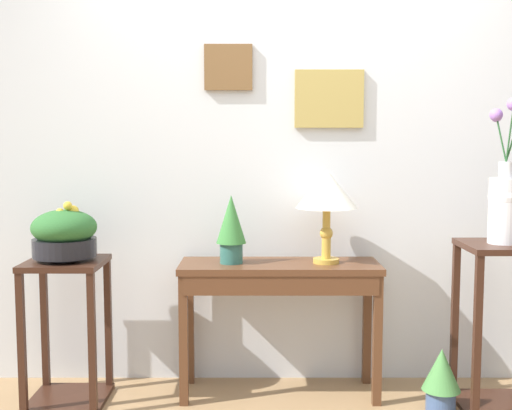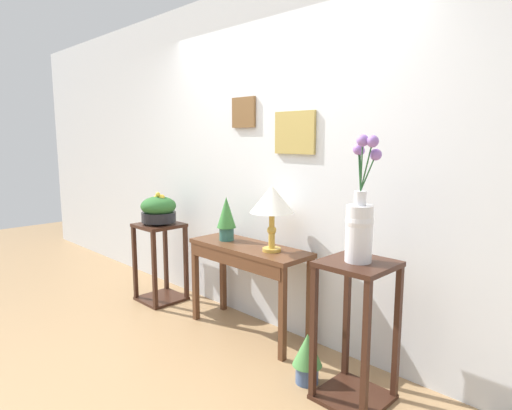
# 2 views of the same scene
# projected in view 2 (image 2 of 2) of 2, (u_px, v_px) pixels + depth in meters

# --- Properties ---
(ground_plane) EXTENTS (12.00, 12.00, 0.01)m
(ground_plane) POSITION_uv_depth(u_px,v_px,m) (140.00, 384.00, 2.80)
(ground_plane) COLOR #9E7A51
(back_wall_with_art) EXTENTS (9.00, 0.13, 2.80)m
(back_wall_with_art) POSITION_uv_depth(u_px,v_px,m) (278.00, 159.00, 3.50)
(back_wall_with_art) COLOR silver
(back_wall_with_art) RESTS_ON ground
(console_table) EXTENTS (1.07, 0.38, 0.73)m
(console_table) POSITION_uv_depth(u_px,v_px,m) (247.00, 260.00, 3.45)
(console_table) COLOR #56331E
(console_table) RESTS_ON ground
(table_lamp) EXTENTS (0.33, 0.33, 0.50)m
(table_lamp) POSITION_uv_depth(u_px,v_px,m) (272.00, 201.00, 3.21)
(table_lamp) COLOR gold
(table_lamp) RESTS_ON console_table
(potted_plant_on_console) EXTENTS (0.16, 0.16, 0.37)m
(potted_plant_on_console) POSITION_uv_depth(u_px,v_px,m) (226.00, 217.00, 3.59)
(potted_plant_on_console) COLOR #2D665B
(potted_plant_on_console) RESTS_ON console_table
(pedestal_stand_left) EXTENTS (0.40, 0.40, 0.76)m
(pedestal_stand_left) POSITION_uv_depth(u_px,v_px,m) (160.00, 262.00, 4.20)
(pedestal_stand_left) COLOR #381E14
(pedestal_stand_left) RESTS_ON ground
(planter_bowl_wide_left) EXTENTS (0.33, 0.33, 0.31)m
(planter_bowl_wide_left) POSITION_uv_depth(u_px,v_px,m) (159.00, 210.00, 4.12)
(planter_bowl_wide_left) COLOR black
(planter_bowl_wide_left) RESTS_ON pedestal_stand_left
(pedestal_stand_right) EXTENTS (0.40, 0.40, 0.86)m
(pedestal_stand_right) POSITION_uv_depth(u_px,v_px,m) (355.00, 332.00, 2.57)
(pedestal_stand_right) COLOR #381E14
(pedestal_stand_right) RESTS_ON ground
(flower_vase_tall_right) EXTENTS (0.19, 0.16, 0.73)m
(flower_vase_tall_right) POSITION_uv_depth(u_px,v_px,m) (360.00, 221.00, 2.47)
(flower_vase_tall_right) COLOR silver
(flower_vase_tall_right) RESTS_ON pedestal_stand_right
(potted_plant_floor) EXTENTS (0.19, 0.19, 0.34)m
(potted_plant_floor) POSITION_uv_depth(u_px,v_px,m) (307.00, 356.00, 2.78)
(potted_plant_floor) COLOR #3D5684
(potted_plant_floor) RESTS_ON ground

